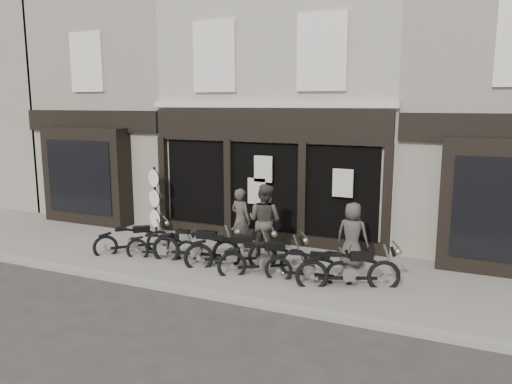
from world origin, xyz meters
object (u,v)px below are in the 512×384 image
at_px(motorcycle_4, 265,261).
at_px(man_centre, 264,221).
at_px(motorcycle_2, 197,249).
at_px(motorcycle_3, 232,254).
at_px(advert_sign_post, 155,204).
at_px(motorcycle_6, 349,273).
at_px(man_left, 241,220).
at_px(motorcycle_1, 163,249).
at_px(motorcycle_5, 310,270).
at_px(man_right, 352,235).
at_px(motorcycle_0, 133,242).

height_order(motorcycle_4, man_centre, man_centre).
height_order(motorcycle_2, motorcycle_3, motorcycle_2).
bearing_deg(motorcycle_4, advert_sign_post, 123.71).
xyz_separation_m(motorcycle_3, man_centre, (0.40, 1.08, 0.64)).
relative_size(motorcycle_4, motorcycle_6, 0.90).
height_order(motorcycle_6, man_left, man_left).
relative_size(motorcycle_2, man_left, 1.37).
bearing_deg(motorcycle_6, motorcycle_3, 153.90).
relative_size(motorcycle_3, man_centre, 1.09).
height_order(motorcycle_1, man_centre, man_centre).
bearing_deg(motorcycle_6, man_centre, 131.11).
height_order(motorcycle_5, man_left, man_left).
xyz_separation_m(motorcycle_2, man_right, (3.65, 1.25, 0.47)).
distance_m(motorcycle_2, advert_sign_post, 3.20).
bearing_deg(motorcycle_1, man_left, 25.64).
bearing_deg(motorcycle_1, motorcycle_2, -11.66).
bearing_deg(motorcycle_2, man_left, 55.62).
bearing_deg(motorcycle_6, motorcycle_0, 155.43).
xyz_separation_m(motorcycle_0, advert_sign_post, (-0.54, 1.78, 0.68)).
height_order(man_left, man_centre, man_centre).
distance_m(motorcycle_4, man_centre, 1.49).
distance_m(man_left, man_right, 3.08).
xyz_separation_m(motorcycle_4, motorcycle_6, (2.02, -0.03, 0.02)).
bearing_deg(motorcycle_6, advert_sign_post, 140.34).
bearing_deg(man_right, advert_sign_post, -1.59).
distance_m(motorcycle_5, motorcycle_6, 0.89).
bearing_deg(motorcycle_4, man_centre, 80.67).
distance_m(motorcycle_4, man_right, 2.27).
distance_m(motorcycle_3, man_right, 2.98).
distance_m(motorcycle_0, man_centre, 3.62).
relative_size(motorcycle_0, advert_sign_post, 0.75).
distance_m(man_right, advert_sign_post, 6.24).
relative_size(man_centre, advert_sign_post, 0.88).
height_order(motorcycle_4, advert_sign_post, advert_sign_post).
relative_size(motorcycle_5, man_right, 1.26).
height_order(motorcycle_2, motorcycle_6, motorcycle_2).
bearing_deg(man_left, motorcycle_0, 41.65).
relative_size(motorcycle_5, man_left, 1.17).
distance_m(motorcycle_0, motorcycle_1, 1.06).
relative_size(motorcycle_1, motorcycle_4, 0.97).
xyz_separation_m(man_centre, advert_sign_post, (-3.94, 0.71, -0.01)).
bearing_deg(motorcycle_3, motorcycle_1, 155.27).
bearing_deg(motorcycle_4, motorcycle_5, -35.40).
distance_m(motorcycle_5, advert_sign_post, 5.98).
bearing_deg(motorcycle_5, motorcycle_4, 166.99).
relative_size(motorcycle_0, motorcycle_3, 0.78).
bearing_deg(motorcycle_2, motorcycle_6, -13.28).
distance_m(motorcycle_3, advert_sign_post, 4.01).
height_order(motorcycle_0, advert_sign_post, advert_sign_post).
distance_m(motorcycle_1, man_left, 2.20).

